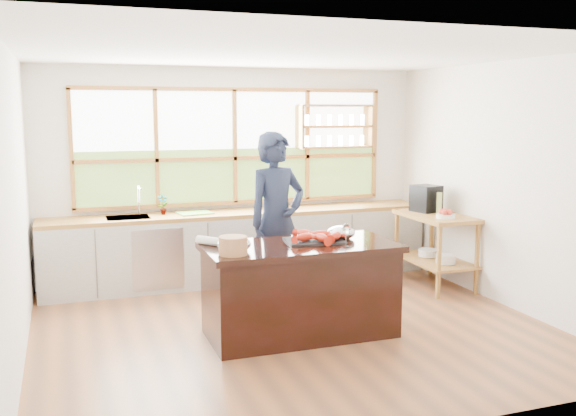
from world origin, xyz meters
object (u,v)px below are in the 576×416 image
island (300,289)px  wicker_basket (233,246)px  espresso_machine (426,198)px  cook (277,221)px

island → wicker_basket: (-0.72, -0.23, 0.53)m
island → espresso_machine: bearing=31.5°
cook → espresso_machine: cook is taller
cook → island: bearing=-110.2°
island → wicker_basket: size_ratio=7.25×
cook → wicker_basket: cook is taller
espresso_machine → wicker_basket: 3.31m
cook → wicker_basket: bearing=-140.7°
cook → espresso_machine: (2.13, 0.43, 0.10)m
espresso_machine → wicker_basket: espresso_machine is taller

